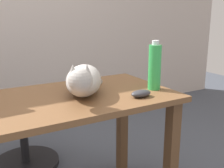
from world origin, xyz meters
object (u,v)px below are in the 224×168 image
at_px(office_chair, 14,115).
at_px(cat, 84,80).
at_px(computer_mouse, 141,94).
at_px(water_bottle, 155,67).

bearing_deg(office_chair, cat, -71.24).
relative_size(office_chair, computer_mouse, 8.58).
relative_size(cat, computer_mouse, 4.94).
distance_m(office_chair, water_bottle, 1.08).
bearing_deg(office_chair, water_bottle, -51.61).
xyz_separation_m(cat, water_bottle, (0.38, -0.09, 0.04)).
relative_size(office_chair, cat, 1.74).
bearing_deg(computer_mouse, office_chair, 118.52).
bearing_deg(water_bottle, computer_mouse, -150.42).
distance_m(computer_mouse, water_bottle, 0.20).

